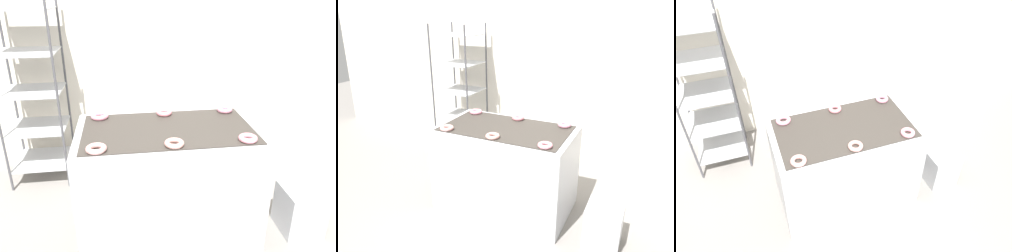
# 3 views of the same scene
# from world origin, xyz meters

# --- Properties ---
(ground_plane) EXTENTS (14.00, 14.00, 0.00)m
(ground_plane) POSITION_xyz_m (0.00, 0.00, 0.00)
(ground_plane) COLOR gray
(wall_back) EXTENTS (8.00, 0.05, 2.80)m
(wall_back) POSITION_xyz_m (0.00, 2.12, 1.40)
(wall_back) COLOR silver
(wall_back) RESTS_ON ground_plane
(fryer_machine) EXTENTS (1.41, 0.83, 0.92)m
(fryer_machine) POSITION_xyz_m (0.00, 0.66, 0.46)
(fryer_machine) COLOR #B7BABF
(fryer_machine) RESTS_ON ground_plane
(baking_rack_cart) EXTENTS (0.59, 0.58, 1.89)m
(baking_rack_cart) POSITION_xyz_m (-1.22, 1.69, 0.96)
(baking_rack_cart) COLOR #4C4C51
(baking_rack_cart) RESTS_ON ground_plane
(glaze_bin) EXTENTS (0.32, 0.34, 0.40)m
(glaze_bin) POSITION_xyz_m (1.10, 0.46, 0.20)
(glaze_bin) COLOR #B7BABF
(glaze_bin) RESTS_ON ground_plane
(donut_near_left) EXTENTS (0.14, 0.14, 0.04)m
(donut_near_left) POSITION_xyz_m (-0.52, 0.36, 0.94)
(donut_near_left) COLOR #D4948F
(donut_near_left) RESTS_ON fryer_machine
(donut_near_center) EXTENTS (0.14, 0.14, 0.04)m
(donut_near_center) POSITION_xyz_m (0.00, 0.36, 0.94)
(donut_near_center) COLOR tan
(donut_near_center) RESTS_ON fryer_machine
(donut_near_right) EXTENTS (0.14, 0.14, 0.04)m
(donut_near_right) POSITION_xyz_m (0.53, 0.37, 0.94)
(donut_near_right) COLOR pink
(donut_near_right) RESTS_ON fryer_machine
(donut_far_left) EXTENTS (0.14, 0.14, 0.04)m
(donut_far_left) POSITION_xyz_m (-0.53, 0.95, 0.94)
(donut_far_left) COLOR pink
(donut_far_left) RESTS_ON fryer_machine
(donut_far_center) EXTENTS (0.13, 0.13, 0.04)m
(donut_far_center) POSITION_xyz_m (0.01, 0.96, 0.94)
(donut_far_center) COLOR pink
(donut_far_center) RESTS_ON fryer_machine
(donut_far_right) EXTENTS (0.13, 0.13, 0.04)m
(donut_far_right) POSITION_xyz_m (0.54, 0.95, 0.95)
(donut_far_right) COLOR pink
(donut_far_right) RESTS_ON fryer_machine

